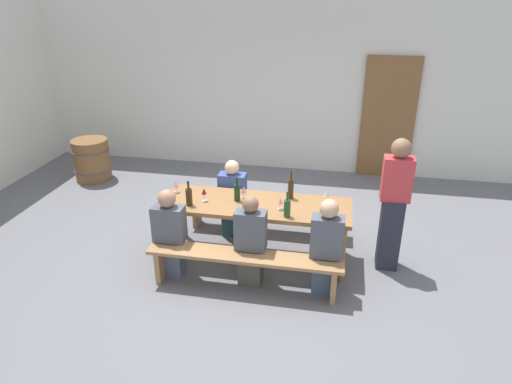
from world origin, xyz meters
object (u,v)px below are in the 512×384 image
at_px(bench_far, 265,208).
at_px(standing_host, 393,206).
at_px(wine_bottle_1, 287,208).
at_px(wine_bottle_2, 189,196).
at_px(seated_guest_near_0, 170,235).
at_px(seated_guest_near_2, 326,249).
at_px(wine_bottle_3, 291,188).
at_px(wine_glass_2, 327,194).
at_px(wooden_door, 388,119).
at_px(tasting_table, 256,209).
at_px(wine_glass_0, 244,190).
at_px(wine_glass_1, 176,184).
at_px(bench_near, 244,261).
at_px(wine_glass_3, 204,192).
at_px(wine_barrel, 92,160).
at_px(seated_guest_far_0, 233,200).
at_px(wine_bottle_0, 237,192).
at_px(seated_guest_near_1, 251,243).
at_px(wine_glass_4, 280,201).

relative_size(bench_far, standing_host, 1.34).
height_order(wine_bottle_1, wine_bottle_2, wine_bottle_2).
distance_m(bench_far, seated_guest_near_0, 1.52).
bearing_deg(wine_bottle_1, seated_guest_near_2, -29.12).
height_order(wine_bottle_3, wine_glass_2, wine_bottle_3).
relative_size(wooden_door, tasting_table, 0.92).
distance_m(wine_glass_0, seated_guest_near_2, 1.28).
relative_size(wooden_door, wine_glass_0, 13.34).
height_order(wooden_door, wine_glass_1, wooden_door).
relative_size(wooden_door, wine_bottle_2, 6.78).
distance_m(wine_bottle_3, wine_glass_1, 1.44).
bearing_deg(bench_near, seated_guest_near_2, 9.68).
bearing_deg(seated_guest_near_0, standing_host, -75.74).
height_order(wine_glass_3, standing_host, standing_host).
relative_size(wooden_door, wine_glass_1, 12.60).
bearing_deg(wine_glass_3, wine_barrel, 142.91).
xyz_separation_m(wine_bottle_2, wine_glass_3, (0.14, 0.14, 0.01)).
height_order(bench_near, wine_glass_3, wine_glass_3).
height_order(wine_glass_3, seated_guest_far_0, seated_guest_far_0).
xyz_separation_m(bench_far, wine_barrel, (-3.31, 1.29, 0.00)).
relative_size(wine_bottle_0, seated_guest_near_2, 0.27).
relative_size(bench_near, wine_bottle_0, 7.28).
distance_m(wine_bottle_3, wine_glass_3, 1.05).
height_order(bench_far, seated_guest_near_2, seated_guest_near_2).
xyz_separation_m(bench_near, wine_glass_0, (-0.18, 0.80, 0.50)).
relative_size(bench_near, wine_bottle_2, 7.03).
height_order(seated_guest_near_0, seated_guest_near_2, seated_guest_near_2).
distance_m(seated_guest_near_1, seated_guest_near_2, 0.84).
bearing_deg(wine_glass_3, seated_guest_far_0, 70.62).
distance_m(wine_glass_2, seated_guest_far_0, 1.34).
height_order(wine_bottle_1, seated_guest_near_1, seated_guest_near_1).
bearing_deg(wine_glass_4, seated_guest_near_1, -121.59).
bearing_deg(seated_guest_near_2, standing_host, -48.47).
bearing_deg(standing_host, wine_glass_0, -0.49).
distance_m(bench_near, wine_glass_3, 1.02).
xyz_separation_m(wooden_door, wine_bottle_1, (-1.30, -3.37, -0.19)).
bearing_deg(tasting_table, wine_glass_2, 13.10).
distance_m(bench_near, seated_guest_near_0, 0.94).
bearing_deg(wine_barrel, seated_guest_near_0, -46.21).
bearing_deg(standing_host, wine_glass_4, 9.22).
xyz_separation_m(wine_glass_0, wine_glass_1, (-0.87, 0.00, 0.01)).
height_order(wine_bottle_0, wine_glass_4, wine_bottle_0).
bearing_deg(standing_host, wine_glass_2, -6.22).
distance_m(tasting_table, wine_glass_3, 0.66).
relative_size(wine_bottle_2, seated_guest_far_0, 0.29).
height_order(wine_bottle_0, wine_glass_3, wine_bottle_0).
bearing_deg(wine_bottle_1, wine_glass_1, 164.92).
bearing_deg(wine_glass_2, standing_host, -6.22).
xyz_separation_m(wine_glass_2, seated_guest_near_0, (-1.74, -0.72, -0.35)).
relative_size(seated_guest_near_1, wine_barrel, 1.51).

